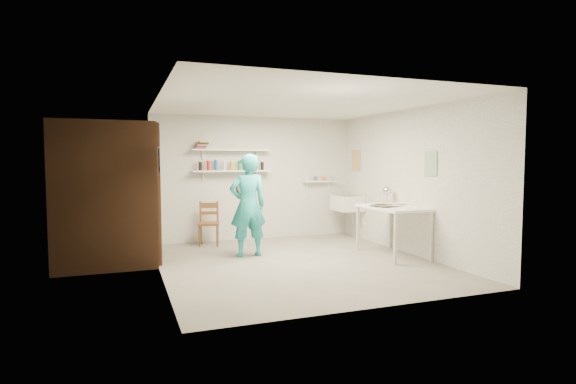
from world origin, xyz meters
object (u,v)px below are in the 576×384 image
object	(u,v)px
man	(248,205)
wooden_chair	(209,224)
desk_lamp	(387,191)
work_table	(393,231)
belfast_sink	(347,203)
wall_clock	(245,187)

from	to	relation	value
man	wooden_chair	distance (m)	1.29
wooden_chair	desk_lamp	size ratio (longest dim) A/B	5.29
work_table	man	bearing A→B (deg)	160.47
desk_lamp	work_table	bearing A→B (deg)	-112.42
wooden_chair	work_table	xyz separation A→B (m)	(2.64, -1.93, 0.00)
belfast_sink	wooden_chair	distance (m)	2.77
wooden_chair	desk_lamp	distance (m)	3.25
man	work_table	world-z (taller)	man
wall_clock	wooden_chair	distance (m)	1.24
wooden_chair	belfast_sink	bearing A→B (deg)	10.46
belfast_sink	desk_lamp	xyz separation A→B (m)	(0.09, -1.29, 0.33)
man	wall_clock	distance (m)	0.35
man	wall_clock	bearing A→B (deg)	-92.26
work_table	desk_lamp	world-z (taller)	desk_lamp
belfast_sink	desk_lamp	distance (m)	1.33
wall_clock	work_table	bearing A→B (deg)	-25.59
man	belfast_sink	bearing A→B (deg)	-158.12
work_table	belfast_sink	bearing A→B (deg)	86.45
wall_clock	desk_lamp	world-z (taller)	wall_clock
man	work_table	size ratio (longest dim) A/B	1.37
desk_lamp	wall_clock	bearing A→B (deg)	167.80
belfast_sink	wooden_chair	size ratio (longest dim) A/B	0.75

